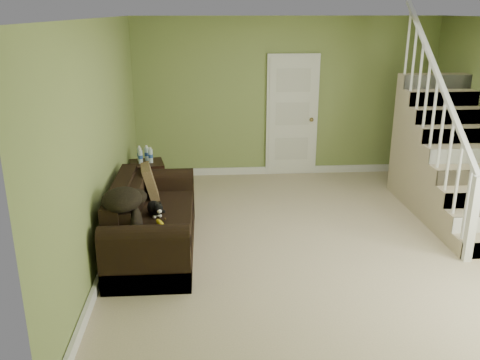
{
  "coord_description": "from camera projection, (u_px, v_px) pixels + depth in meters",
  "views": [
    {
      "loc": [
        -1.35,
        -5.57,
        2.68
      ],
      "look_at": [
        -0.95,
        0.13,
        0.76
      ],
      "focal_mm": 38.0,
      "sensor_mm": 36.0,
      "label": 1
    }
  ],
  "objects": [
    {
      "name": "floor",
      "position": [
        318.0,
        241.0,
        6.21
      ],
      "size": [
        5.0,
        5.5,
        0.01
      ],
      "primitive_type": "cube",
      "color": "tan",
      "rests_on": "ground"
    },
    {
      "name": "baseboard_back",
      "position": [
        284.0,
        170.0,
        8.76
      ],
      "size": [
        5.0,
        0.04,
        0.12
      ],
      "primitive_type": "cube",
      "color": "white",
      "rests_on": "floor"
    },
    {
      "name": "door",
      "position": [
        292.0,
        116.0,
        8.46
      ],
      "size": [
        0.86,
        0.12,
        2.02
      ],
      "color": "white",
      "rests_on": "floor"
    },
    {
      "name": "side_table",
      "position": [
        148.0,
        180.0,
        7.51
      ],
      "size": [
        0.55,
        0.55,
        0.8
      ],
      "rotation": [
        0.0,
        0.0,
        0.19
      ],
      "color": "black",
      "rests_on": "floor"
    },
    {
      "name": "staircase",
      "position": [
        447.0,
        165.0,
        7.05
      ],
      "size": [
        1.0,
        2.51,
        2.82
      ],
      "color": "tan",
      "rests_on": "floor"
    },
    {
      "name": "wall_back",
      "position": [
        286.0,
        98.0,
        8.4
      ],
      "size": [
        5.0,
        0.04,
        2.6
      ],
      "primitive_type": "cube",
      "color": "#80934F",
      "rests_on": "floor"
    },
    {
      "name": "wall_left",
      "position": [
        102.0,
        141.0,
        5.63
      ],
      "size": [
        0.04,
        5.5,
        2.6
      ],
      "primitive_type": "cube",
      "color": "#80934F",
      "rests_on": "floor"
    },
    {
      "name": "throw_blanket",
      "position": [
        122.0,
        200.0,
        5.17
      ],
      "size": [
        0.46,
        0.57,
        0.22
      ],
      "primitive_type": "ellipsoid",
      "rotation": [
        0.0,
        0.0,
        -0.11
      ],
      "color": "black",
      "rests_on": "sofa"
    },
    {
      "name": "sofa",
      "position": [
        150.0,
        225.0,
        5.9
      ],
      "size": [
        0.9,
        2.07,
        0.82
      ],
      "color": "black",
      "rests_on": "floor"
    },
    {
      "name": "cat",
      "position": [
        155.0,
        209.0,
        5.79
      ],
      "size": [
        0.29,
        0.44,
        0.22
      ],
      "rotation": [
        0.0,
        0.0,
        0.35
      ],
      "color": "black",
      "rests_on": "sofa"
    },
    {
      "name": "baseboard_left",
      "position": [
        113.0,
        242.0,
        6.03
      ],
      "size": [
        0.04,
        5.5,
        0.12
      ],
      "primitive_type": "cube",
      "color": "white",
      "rests_on": "floor"
    },
    {
      "name": "banana",
      "position": [
        160.0,
        223.0,
        5.53
      ],
      "size": [
        0.14,
        0.22,
        0.06
      ],
      "primitive_type": "ellipsoid",
      "rotation": [
        0.0,
        0.0,
        0.39
      ],
      "color": "gold",
      "rests_on": "sofa"
    },
    {
      "name": "wall_front",
      "position": [
        423.0,
        241.0,
        3.2
      ],
      "size": [
        5.0,
        0.04,
        2.6
      ],
      "primitive_type": "cube",
      "color": "#80934F",
      "rests_on": "floor"
    },
    {
      "name": "throw_pillow",
      "position": [
        150.0,
        182.0,
        6.39
      ],
      "size": [
        0.27,
        0.46,
        0.44
      ],
      "primitive_type": "cube",
      "rotation": [
        0.0,
        -0.24,
        0.14
      ],
      "color": "#523920",
      "rests_on": "sofa"
    },
    {
      "name": "ceiling",
      "position": [
        330.0,
        18.0,
        5.38
      ],
      "size": [
        5.0,
        5.5,
        0.01
      ],
      "primitive_type": "cube",
      "color": "white",
      "rests_on": "wall_back"
    }
  ]
}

